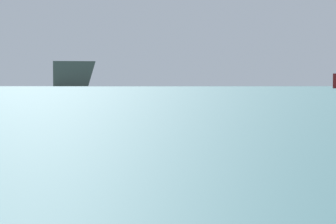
{
  "coord_description": "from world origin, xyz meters",
  "views": [
    {
      "loc": [
        8.34,
        -9.02,
        3.21
      ],
      "look_at": [
        4.38,
        18.51,
        1.93
      ],
      "focal_mm": 64.62,
      "sensor_mm": 36.0,
      "label": 1
    }
  ],
  "objects": [
    {
      "name": "distant_headland",
      "position": [
        -39.76,
        1182.77,
        20.74
      ],
      "size": [
        729.03,
        473.34,
        41.49
      ],
      "primitive_type": "cube",
      "rotation": [
        0.0,
        0.0,
        0.3
      ],
      "color": "#4C564C",
      "rests_on": "ground_plane"
    }
  ]
}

